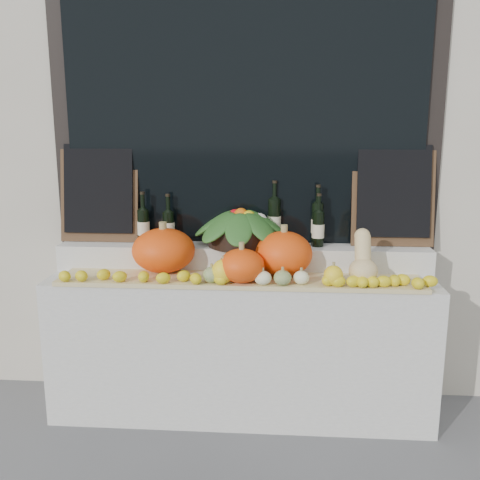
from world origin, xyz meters
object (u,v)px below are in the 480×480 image
at_px(pumpkin_left, 164,250).
at_px(butternut_squash, 363,262).
at_px(wine_bottle_tall, 274,220).
at_px(pumpkin_right, 284,254).
at_px(produce_bowl, 241,227).

xyz_separation_m(pumpkin_left, butternut_squash, (1.16, -0.14, -0.01)).
xyz_separation_m(butternut_squash, wine_bottle_tall, (-0.50, 0.39, 0.16)).
relative_size(pumpkin_right, produce_bowl, 0.54).
bearing_deg(wine_bottle_tall, pumpkin_left, -159.69).
bearing_deg(wine_bottle_tall, pumpkin_right, -77.47).
distance_m(pumpkin_left, wine_bottle_tall, 0.72).
relative_size(butternut_squash, produce_bowl, 0.48).
distance_m(butternut_squash, wine_bottle_tall, 0.65).
relative_size(pumpkin_left, butternut_squash, 1.27).
height_order(butternut_squash, wine_bottle_tall, wine_bottle_tall).
height_order(produce_bowl, wine_bottle_tall, wine_bottle_tall).
relative_size(pumpkin_right, wine_bottle_tall, 0.85).
relative_size(pumpkin_right, butternut_squash, 1.12).
height_order(pumpkin_right, butternut_squash, butternut_squash).
relative_size(produce_bowl, wine_bottle_tall, 1.57).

